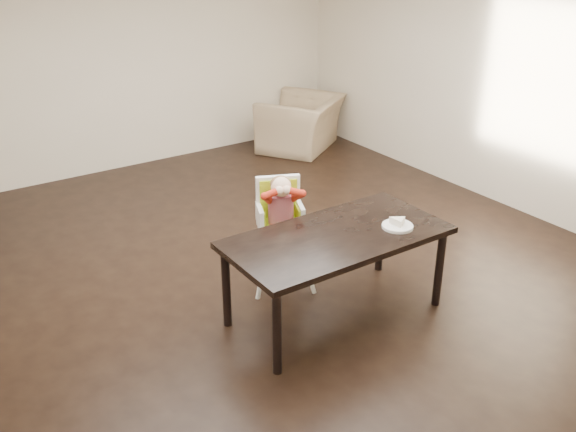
# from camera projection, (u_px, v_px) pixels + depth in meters

# --- Properties ---
(ground) EXTENTS (7.00, 7.00, 0.00)m
(ground) POSITION_uv_depth(u_px,v_px,m) (282.00, 268.00, 6.12)
(ground) COLOR black
(ground) RESTS_ON ground
(room_walls) EXTENTS (6.02, 7.02, 2.71)m
(room_walls) POSITION_uv_depth(u_px,v_px,m) (281.00, 74.00, 5.33)
(room_walls) COLOR beige
(room_walls) RESTS_ON ground
(dining_table) EXTENTS (1.80, 0.90, 0.75)m
(dining_table) POSITION_uv_depth(u_px,v_px,m) (337.00, 243.00, 5.13)
(dining_table) COLOR black
(dining_table) RESTS_ON ground
(high_chair) EXTENTS (0.57, 0.57, 1.04)m
(high_chair) POSITION_uv_depth(u_px,v_px,m) (280.00, 208.00, 5.62)
(high_chair) COLOR white
(high_chair) RESTS_ON ground
(plate) EXTENTS (0.28, 0.28, 0.07)m
(plate) POSITION_uv_depth(u_px,v_px,m) (398.00, 224.00, 5.21)
(plate) COLOR white
(plate) RESTS_ON dining_table
(armchair) EXTENTS (1.36, 1.24, 0.99)m
(armchair) POSITION_uv_depth(u_px,v_px,m) (301.00, 115.00, 9.13)
(armchair) COLOR tan
(armchair) RESTS_ON ground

